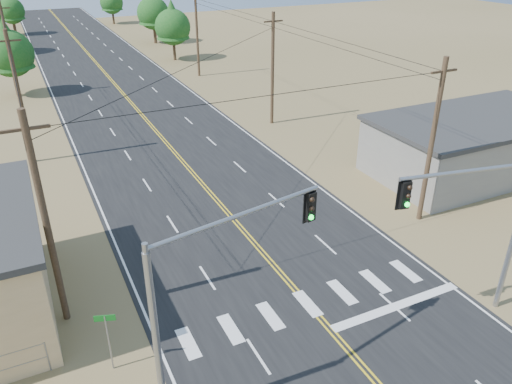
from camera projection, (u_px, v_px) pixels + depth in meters
road at (171, 148)px, 41.51m from camera, size 15.00×200.00×0.02m
building_right at (474, 145)px, 36.74m from camera, size 15.00×8.00×4.00m
utility_pole_left_near at (46, 222)px, 20.69m from camera, size 1.80×0.30×10.00m
utility_pole_left_mid at (20, 98)px, 36.73m from camera, size 1.80×0.30×10.00m
utility_pole_left_far at (10, 49)px, 52.76m from camera, size 1.80×0.30×10.00m
utility_pole_right_near at (432, 142)px, 28.82m from camera, size 1.80×0.30×10.00m
utility_pole_right_mid at (273, 69)px, 44.85m from camera, size 1.80×0.30×10.00m
utility_pole_right_far at (197, 34)px, 60.89m from camera, size 1.80×0.30×10.00m
signal_mast_left at (208, 285)px, 16.74m from camera, size 6.88×1.55×7.69m
signal_mast_right at (485, 217)px, 21.01m from camera, size 6.16×1.43×7.64m
street_sign at (107, 334)px, 19.48m from camera, size 0.79×0.30×2.77m
tree_left_near at (9, 49)px, 53.10m from camera, size 4.98×4.98×8.30m
tree_left_far at (10, 8)px, 87.46m from camera, size 4.51×4.51×7.52m
tree_right_near at (172, 23)px, 69.15m from camera, size 4.92×4.92×8.21m
tree_right_mid at (153, 10)px, 80.35m from camera, size 5.13×5.13×8.56m
tree_right_far at (111, 0)px, 99.14m from camera, size 4.47×4.47×7.44m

